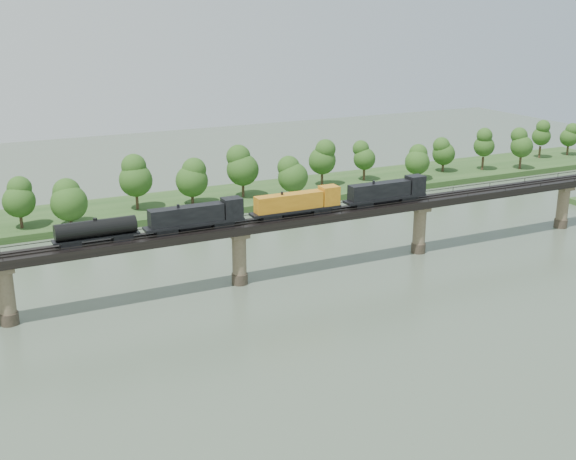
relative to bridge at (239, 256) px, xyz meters
name	(u,v)px	position (x,y,z in m)	size (l,w,h in m)	color
ground	(317,350)	(0.00, -30.00, -5.46)	(400.00, 400.00, 0.00)	#3F4D3D
far_bank	(155,208)	(0.00, 55.00, -4.66)	(300.00, 24.00, 1.60)	#26451B
bridge	(239,256)	(0.00, 0.00, 0.00)	(236.00, 30.00, 11.50)	#473A2D
bridge_superstructure	(239,222)	(0.00, 0.00, 6.33)	(220.00, 4.90, 0.75)	black
far_treeline	(125,184)	(-8.21, 50.52, 3.37)	(289.06, 17.54, 13.60)	#382619
freight_train	(264,208)	(5.08, 0.00, 8.42)	(72.47, 2.82, 4.99)	black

